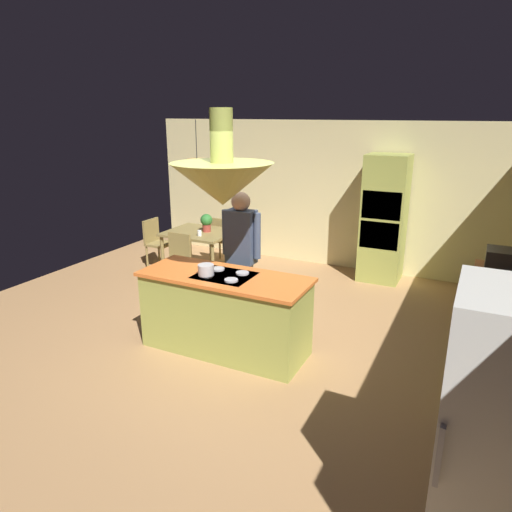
% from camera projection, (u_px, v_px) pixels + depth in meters
% --- Properties ---
extents(ground, '(8.16, 8.16, 0.00)m').
position_uv_depth(ground, '(234.00, 342.00, 5.66)').
color(ground, '#AD7F51').
extents(wall_back, '(6.80, 0.10, 2.55)m').
position_uv_depth(wall_back, '(327.00, 195.00, 8.23)').
color(wall_back, beige).
rests_on(wall_back, ground).
extents(kitchen_island, '(1.95, 0.78, 0.95)m').
position_uv_depth(kitchen_island, '(225.00, 313.00, 5.35)').
color(kitchen_island, '#A0A84C').
rests_on(kitchen_island, ground).
extents(counter_run_right, '(0.73, 2.22, 0.93)m').
position_uv_depth(counter_run_right, '(500.00, 334.00, 4.83)').
color(counter_run_right, '#A0A84C').
rests_on(counter_run_right, ground).
extents(oven_tower, '(0.66, 0.62, 2.06)m').
position_uv_depth(oven_tower, '(384.00, 219.00, 7.49)').
color(oven_tower, '#A0A84C').
rests_on(oven_tower, ground).
extents(refrigerator, '(0.72, 0.74, 1.82)m').
position_uv_depth(refrigerator, '(507.00, 446.00, 2.58)').
color(refrigerator, silver).
rests_on(refrigerator, ground).
extents(dining_table, '(1.10, 0.93, 0.76)m').
position_uv_depth(dining_table, '(200.00, 237.00, 7.81)').
color(dining_table, olive).
rests_on(dining_table, ground).
extents(person_at_island, '(0.53, 0.24, 1.76)m').
position_uv_depth(person_at_island, '(241.00, 251.00, 5.81)').
color(person_at_island, tan).
rests_on(person_at_island, ground).
extents(range_hood, '(1.10, 1.10, 1.00)m').
position_uv_depth(range_hood, '(222.00, 182.00, 4.90)').
color(range_hood, '#A0A84C').
extents(pendant_light_over_table, '(0.32, 0.32, 0.82)m').
position_uv_depth(pendant_light_over_table, '(197.00, 165.00, 7.45)').
color(pendant_light_over_table, '#E0B266').
extents(chair_facing_island, '(0.40, 0.40, 0.87)m').
position_uv_depth(chair_facing_island, '(176.00, 257.00, 7.27)').
color(chair_facing_island, olive).
rests_on(chair_facing_island, ground).
extents(chair_by_back_wall, '(0.40, 0.40, 0.87)m').
position_uv_depth(chair_by_back_wall, '(221.00, 237.00, 8.44)').
color(chair_by_back_wall, olive).
rests_on(chair_by_back_wall, ground).
extents(chair_at_corner, '(0.40, 0.40, 0.87)m').
position_uv_depth(chair_at_corner, '(156.00, 240.00, 8.25)').
color(chair_at_corner, olive).
rests_on(chair_at_corner, ground).
extents(potted_plant_on_table, '(0.20, 0.20, 0.30)m').
position_uv_depth(potted_plant_on_table, '(206.00, 222.00, 7.74)').
color(potted_plant_on_table, '#99382D').
rests_on(potted_plant_on_table, dining_table).
extents(cup_on_table, '(0.07, 0.07, 0.09)m').
position_uv_depth(cup_on_table, '(200.00, 233.00, 7.51)').
color(cup_on_table, white).
rests_on(cup_on_table, dining_table).
extents(canister_flour, '(0.11, 0.11, 0.22)m').
position_uv_depth(canister_flour, '(510.00, 302.00, 4.20)').
color(canister_flour, silver).
rests_on(canister_flour, counter_run_right).
extents(canister_sugar, '(0.11, 0.11, 0.17)m').
position_uv_depth(canister_sugar, '(509.00, 298.00, 4.36)').
color(canister_sugar, silver).
rests_on(canister_sugar, counter_run_right).
extents(microwave_on_counter, '(0.46, 0.36, 0.28)m').
position_uv_depth(microwave_on_counter, '(508.00, 262.00, 5.22)').
color(microwave_on_counter, '#232326').
rests_on(microwave_on_counter, counter_run_right).
extents(cooking_pot_on_cooktop, '(0.18, 0.18, 0.12)m').
position_uv_depth(cooking_pot_on_cooktop, '(206.00, 270.00, 5.15)').
color(cooking_pot_on_cooktop, '#B2B2B7').
rests_on(cooking_pot_on_cooktop, kitchen_island).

